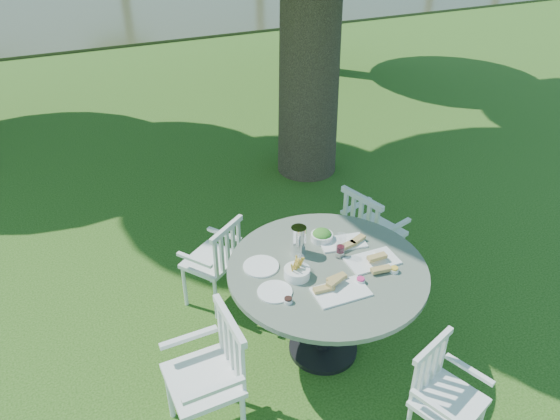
{
  "coord_description": "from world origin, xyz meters",
  "views": [
    {
      "loc": [
        -1.61,
        -3.47,
        3.37
      ],
      "look_at": [
        0.0,
        0.2,
        0.85
      ],
      "focal_mm": 35.0,
      "sensor_mm": 36.0,
      "label": 1
    }
  ],
  "objects": [
    {
      "name": "chair_ne",
      "position": [
        0.8,
        0.01,
        0.55
      ],
      "size": [
        0.56,
        0.58,
        0.94
      ],
      "rotation": [
        0.0,
        0.0,
        -4.43
      ],
      "color": "white",
      "rests_on": "ground"
    },
    {
      "name": "chair_se",
      "position": [
        0.31,
        -1.7,
        0.49
      ],
      "size": [
        0.53,
        0.51,
        0.83
      ],
      "rotation": [
        0.0,
        0.0,
        0.37
      ],
      "color": "white",
      "rests_on": "ground"
    },
    {
      "name": "chair_nw",
      "position": [
        -0.58,
        0.2,
        0.5
      ],
      "size": [
        0.59,
        0.58,
        0.86
      ],
      "rotation": [
        0.0,
        0.0,
        -2.51
      ],
      "color": "white",
      "rests_on": "ground"
    },
    {
      "name": "table",
      "position": [
        -0.0,
        -0.69,
        0.7
      ],
      "size": [
        1.5,
        1.5,
        0.85
      ],
      "color": "black",
      "rests_on": "ground"
    },
    {
      "name": "ground",
      "position": [
        0.0,
        0.0,
        0.0
      ],
      "size": [
        140.0,
        140.0,
        0.0
      ],
      "primitive_type": "plane",
      "color": "#193E0D",
      "rests_on": "ground"
    },
    {
      "name": "chair_sw",
      "position": [
        -1.0,
        -1.02,
        0.57
      ],
      "size": [
        0.48,
        0.51,
        0.97
      ],
      "rotation": [
        0.0,
        0.0,
        -1.53
      ],
      "color": "white",
      "rests_on": "ground"
    },
    {
      "name": "tableware",
      "position": [
        -0.06,
        -0.6,
        0.9
      ],
      "size": [
        1.13,
        0.83,
        0.24
      ],
      "color": "white",
      "rests_on": "table"
    }
  ]
}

